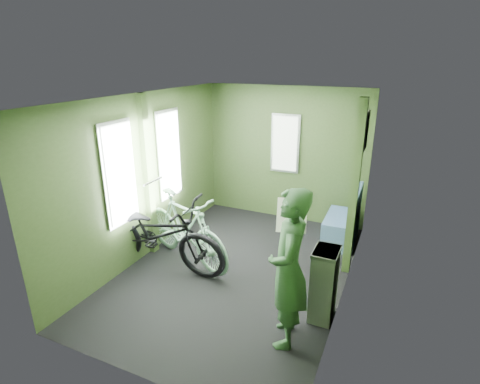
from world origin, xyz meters
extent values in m
plane|color=black|center=(0.00, 0.00, 0.00)|extent=(4.00, 4.00, 0.00)
cube|color=silver|center=(0.00, 0.00, 2.30)|extent=(2.80, 4.00, 0.02)
cube|color=#374D24|center=(0.00, 2.00, 1.15)|extent=(2.80, 0.02, 2.30)
cube|color=#374D24|center=(0.00, -2.00, 1.15)|extent=(2.80, 0.02, 2.30)
cube|color=#374D24|center=(-1.40, 0.00, 1.15)|extent=(0.02, 4.00, 2.30)
cube|color=#374D24|center=(1.40, 0.00, 1.15)|extent=(0.02, 4.00, 2.30)
cube|color=#374D24|center=(-1.36, 0.00, 1.15)|extent=(0.08, 0.12, 2.30)
cube|color=silver|center=(-1.35, -0.55, 1.35)|extent=(0.02, 0.56, 1.34)
cube|color=silver|center=(-1.35, 0.55, 1.35)|extent=(0.02, 0.56, 1.34)
cube|color=white|center=(-1.34, -0.55, 1.88)|extent=(0.00, 0.12, 0.12)
cube|color=white|center=(-1.34, 0.55, 1.88)|extent=(0.00, 0.12, 0.12)
cylinder|color=silver|center=(-1.29, 0.00, 1.10)|extent=(0.03, 0.40, 0.03)
cube|color=#374D24|center=(1.35, 0.60, 1.15)|extent=(0.10, 0.10, 2.30)
cube|color=white|center=(1.38, 0.90, 1.85)|extent=(0.02, 0.40, 0.50)
cube|color=silver|center=(0.00, 1.96, 1.35)|extent=(0.50, 0.02, 1.00)
imported|color=black|center=(-0.99, -0.37, 0.00)|extent=(2.03, 0.89, 1.15)
imported|color=#91CBA8|center=(-0.75, -0.07, 0.00)|extent=(1.79, 1.11, 1.06)
imported|color=#2C522E|center=(1.00, -0.98, 0.82)|extent=(0.53, 0.68, 1.64)
cube|color=silver|center=(0.92, -0.69, 1.25)|extent=(0.33, 0.24, 0.32)
cube|color=slate|center=(1.26, -0.50, 0.42)|extent=(0.25, 0.35, 0.84)
cube|color=#314868|center=(1.12, 1.44, 0.21)|extent=(0.49, 0.85, 0.42)
cube|color=#314868|center=(1.33, 1.44, 0.66)|extent=(0.07, 0.84, 0.47)
camera|label=1|loc=(1.85, -4.02, 2.74)|focal=28.00mm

